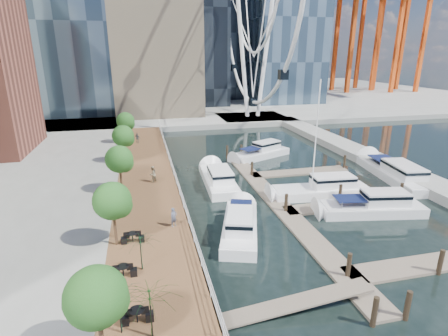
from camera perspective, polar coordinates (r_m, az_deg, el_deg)
name	(u,v)px	position (r m, az deg, el deg)	size (l,w,h in m)	color
ground	(291,267)	(24.88, 10.85, -15.57)	(520.00, 520.00, 0.00)	black
boardwalk	(148,191)	(36.17, -12.35, -3.65)	(6.00, 60.00, 1.00)	brown
seawall	(177,188)	(36.30, -7.61, -3.30)	(0.25, 60.00, 1.00)	#595954
land_far	(167,95)	(121.74, -9.23, 11.71)	(200.00, 114.00, 1.00)	gray
breakwater	(370,158)	(50.16, 22.68, 1.49)	(4.00, 60.00, 1.00)	gray
pier	(252,119)	(75.52, 4.66, 8.04)	(14.00, 12.00, 1.00)	gray
railing	(176,179)	(35.94, -7.84, -1.79)	(0.10, 60.00, 1.05)	white
floating_docks	(325,194)	(35.87, 16.15, -4.17)	(16.00, 34.00, 2.60)	#6D6051
port_cranes	(363,35)	(137.87, 21.77, 19.58)	(40.00, 52.00, 38.00)	#D84C14
street_trees	(119,159)	(34.09, -16.75, 1.38)	(2.60, 42.60, 4.60)	#3F2B1C
cafe_tables	(130,292)	(20.78, -15.17, -18.90)	(2.50, 13.70, 0.74)	black
yacht_foreground	(371,214)	(34.26, 22.84, -6.90)	(2.68, 10.00, 2.15)	silver
pedestrian_near	(174,217)	(27.28, -8.22, -7.94)	(0.56, 0.37, 1.53)	#4F5569
pedestrian_mid	(153,174)	(36.76, -11.59, -0.99)	(0.83, 0.65, 1.71)	#84755B
pedestrian_far	(137,138)	(53.54, -13.95, 4.74)	(0.88, 0.37, 1.50)	#32373F
moored_yachts	(320,196)	(36.80, 15.45, -4.36)	(26.28, 40.66, 11.50)	white
cafe_seating	(138,294)	(19.00, -13.81, -19.36)	(4.79, 9.17, 2.72)	#0E341E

